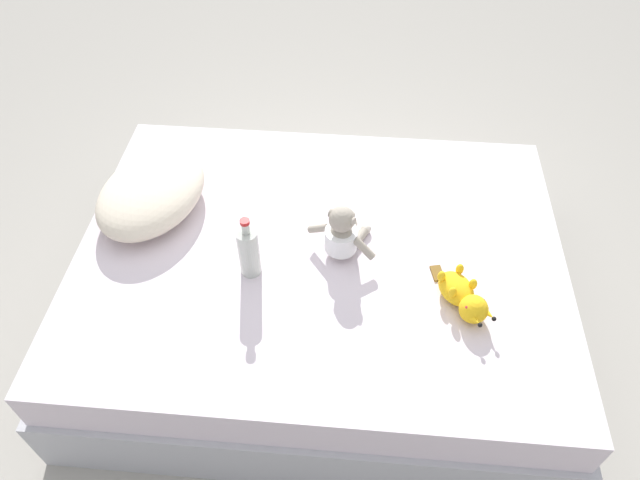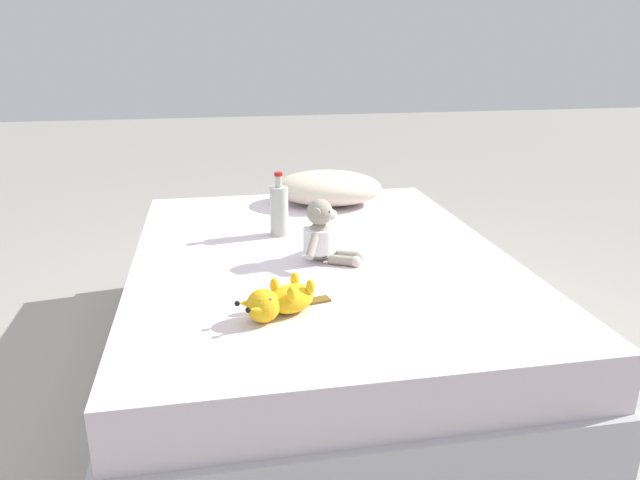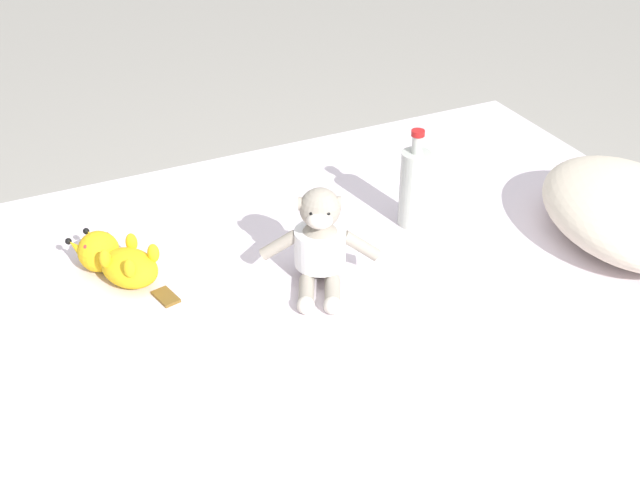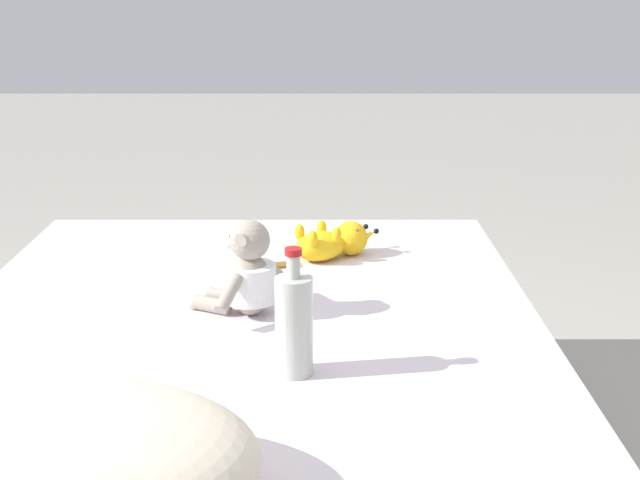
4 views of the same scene
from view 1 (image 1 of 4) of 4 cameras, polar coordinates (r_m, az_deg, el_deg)
The scene contains 6 objects.
ground_plane at distance 2.59m, azimuth 0.00°, elevation -7.84°, with size 16.00×16.00×0.00m, color #9E998E.
bed at distance 2.39m, azimuth 0.00°, elevation -4.68°, with size 1.45×1.90×0.48m.
pillow at distance 2.40m, azimuth -16.29°, elevation 4.53°, with size 0.61×0.50×0.16m.
plush_monkey at distance 2.13m, azimuth 2.25°, elevation 0.57°, with size 0.25×0.27×0.24m.
plush_yellow_creature at distance 2.07m, azimuth 13.96°, elevation -5.45°, with size 0.31×0.21×0.10m.
glass_bottle at distance 2.07m, azimuth -7.04°, elevation -1.12°, with size 0.08×0.08×0.27m.
Camera 1 is at (-1.44, -0.12, 2.14)m, focal length 32.44 mm.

